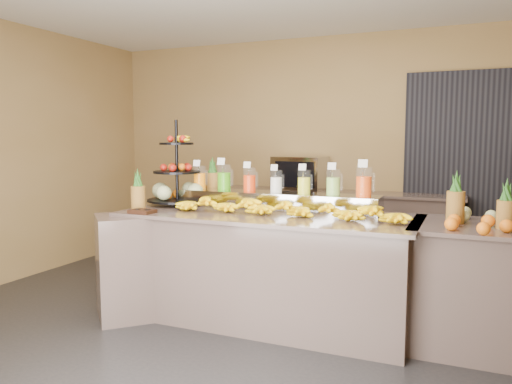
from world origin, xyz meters
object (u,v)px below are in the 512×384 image
Objects in this scene: fruit_stand at (180,183)px; right_fruit_pile at (476,217)px; oven_warmer at (300,173)px; pitcher_tray at (276,201)px; condiment_caddy at (142,211)px; banana_heap at (286,206)px.

right_fruit_pile is at bearing -2.34° from fruit_stand.
pitcher_tray is at bearing -74.88° from oven_warmer.
oven_warmer is (0.63, 2.35, 0.19)m from condiment_caddy.
pitcher_tray is 3.03× the size of oven_warmer.
fruit_stand reaches higher than banana_heap.
fruit_stand is at bearing -104.99° from oven_warmer.
condiment_caddy is 0.44× the size of right_fruit_pile.
pitcher_tray is 1.67m from right_fruit_pile.
banana_heap is 3.33× the size of oven_warmer.
pitcher_tray is 2.30× the size of fruit_stand.
fruit_stand reaches higher than right_fruit_pile.
banana_heap reaches higher than pitcher_tray.
fruit_stand is 1.76× the size of right_fruit_pile.
fruit_stand is (-0.94, -0.10, 0.13)m from pitcher_tray.
oven_warmer reaches higher than condiment_caddy.
pitcher_tray is at bearing 35.49° from condiment_caddy.
banana_heap is 2.06m from oven_warmer.
right_fruit_pile is at bearing -41.26° from oven_warmer.
pitcher_tray is at bearing 8.53° from fruit_stand.
condiment_caddy is at bearing -100.86° from oven_warmer.
right_fruit_pile is 0.75× the size of oven_warmer.
right_fruit_pile is at bearing -11.09° from pitcher_tray.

